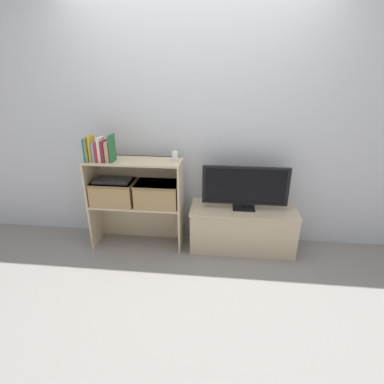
{
  "coord_description": "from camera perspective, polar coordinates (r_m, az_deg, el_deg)",
  "views": [
    {
      "loc": [
        0.29,
        -2.56,
        1.75
      ],
      "look_at": [
        0.0,
        0.17,
        0.62
      ],
      "focal_mm": 28.0,
      "sensor_mm": 36.0,
      "label": 1
    }
  ],
  "objects": [
    {
      "name": "book_maroon",
      "position": [
        2.98,
        -16.34,
        7.5
      ],
      "size": [
        0.03,
        0.14,
        0.2
      ],
      "color": "maroon",
      "rests_on": "bookshelf_upper_tier"
    },
    {
      "name": "storage_basket_left",
      "position": [
        3.14,
        -14.66,
        0.15
      ],
      "size": [
        0.43,
        0.3,
        0.24
      ],
      "color": "tan",
      "rests_on": "bookshelf_lower_tier"
    },
    {
      "name": "baby_monitor",
      "position": [
        2.87,
        -3.26,
        6.81
      ],
      "size": [
        0.05,
        0.04,
        0.13
      ],
      "color": "white",
      "rests_on": "bookshelf_upper_tier"
    },
    {
      "name": "book_skyblue",
      "position": [
        3.01,
        -17.96,
        7.32
      ],
      "size": [
        0.02,
        0.12,
        0.18
      ],
      "color": "#709ECC",
      "rests_on": "bookshelf_upper_tier"
    },
    {
      "name": "ground_plane",
      "position": [
        3.11,
        -0.33,
        -11.84
      ],
      "size": [
        16.0,
        16.0,
        0.0
      ],
      "primitive_type": "plane",
      "color": "gray"
    },
    {
      "name": "bookshelf_lower_tier",
      "position": [
        3.26,
        -9.96,
        -4.38
      ],
      "size": [
        0.94,
        0.33,
        0.47
      ],
      "color": "#CCB793",
      "rests_on": "ground_plane"
    },
    {
      "name": "tv_stand",
      "position": [
        3.16,
        9.54,
        -6.84
      ],
      "size": [
        1.07,
        0.42,
        0.45
      ],
      "color": "#CCB793",
      "rests_on": "ground_plane"
    },
    {
      "name": "wall_back",
      "position": [
        3.05,
        0.55,
        11.99
      ],
      "size": [
        10.0,
        0.05,
        2.4
      ],
      "color": "silver",
      "rests_on": "ground_plane"
    },
    {
      "name": "storage_basket_right",
      "position": [
        3.01,
        -6.62,
        -0.19
      ],
      "size": [
        0.43,
        0.3,
        0.24
      ],
      "color": "tan",
      "rests_on": "bookshelf_lower_tier"
    },
    {
      "name": "laptop",
      "position": [
        3.1,
        -14.87,
        2.18
      ],
      "size": [
        0.36,
        0.21,
        0.02
      ],
      "color": "#2D2D33",
      "rests_on": "storage_basket_left"
    },
    {
      "name": "tv",
      "position": [
        2.96,
        10.1,
        1.01
      ],
      "size": [
        0.84,
        0.14,
        0.44
      ],
      "color": "black",
      "rests_on": "tv_stand"
    },
    {
      "name": "book_crimson",
      "position": [
        3.0,
        -17.49,
        7.4
      ],
      "size": [
        0.03,
        0.13,
        0.19
      ],
      "color": "#B22328",
      "rests_on": "bookshelf_upper_tier"
    },
    {
      "name": "book_olive",
      "position": [
        3.03,
        -19.06,
        7.8
      ],
      "size": [
        0.02,
        0.15,
        0.23
      ],
      "color": "olive",
      "rests_on": "bookshelf_upper_tier"
    },
    {
      "name": "book_mustard",
      "position": [
        3.02,
        -18.55,
        7.88
      ],
      "size": [
        0.02,
        0.12,
        0.24
      ],
      "color": "gold",
      "rests_on": "bookshelf_upper_tier"
    },
    {
      "name": "book_tan",
      "position": [
        2.96,
        -15.58,
        7.47
      ],
      "size": [
        0.04,
        0.14,
        0.19
      ],
      "color": "tan",
      "rests_on": "bookshelf_upper_tier"
    },
    {
      "name": "book_teal",
      "position": [
        3.04,
        -19.44,
        7.64
      ],
      "size": [
        0.02,
        0.13,
        0.22
      ],
      "color": "#1E7075",
      "rests_on": "bookshelf_upper_tier"
    },
    {
      "name": "book_forest",
      "position": [
        2.94,
        -14.98,
        8.07
      ],
      "size": [
        0.02,
        0.13,
        0.26
      ],
      "color": "#286638",
      "rests_on": "bookshelf_upper_tier"
    },
    {
      "name": "bookshelf_upper_tier",
      "position": [
        3.08,
        -10.54,
        3.39
      ],
      "size": [
        0.94,
        0.33,
        0.46
      ],
      "color": "#CCB793",
      "rests_on": "bookshelf_lower_tier"
    },
    {
      "name": "book_ivory",
      "position": [
        2.99,
        -16.97,
        7.77
      ],
      "size": [
        0.03,
        0.13,
        0.23
      ],
      "color": "silver",
      "rests_on": "bookshelf_upper_tier"
    }
  ]
}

